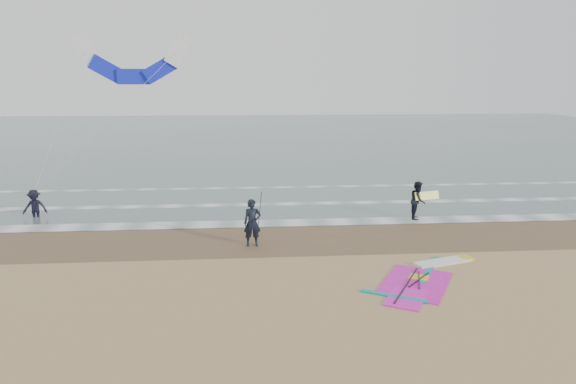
{
  "coord_description": "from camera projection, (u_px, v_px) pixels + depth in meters",
  "views": [
    {
      "loc": [
        -2.19,
        -14.91,
        6.5
      ],
      "look_at": [
        -0.6,
        5.0,
        2.2
      ],
      "focal_mm": 32.0,
      "sensor_mm": 36.0,
      "label": 1
    }
  ],
  "objects": [
    {
      "name": "person_standing",
      "position": [
        252.0,
        223.0,
        20.57
      ],
      "size": [
        0.74,
        0.52,
        1.92
      ],
      "primitive_type": "imported",
      "rotation": [
        0.0,
        0.0,
        0.08
      ],
      "color": "black",
      "rests_on": "ground"
    },
    {
      "name": "ground",
      "position": [
        320.0,
        294.0,
        16.07
      ],
      "size": [
        120.0,
        120.0,
        0.0
      ],
      "primitive_type": "plane",
      "color": "tan",
      "rests_on": "ground"
    },
    {
      "name": "foam_waterline",
      "position": [
        291.0,
        211.0,
        26.24
      ],
      "size": [
        120.0,
        9.15,
        0.02
      ],
      "color": "white",
      "rests_on": "ground"
    },
    {
      "name": "person_wading",
      "position": [
        34.0,
        200.0,
        24.89
      ],
      "size": [
        1.17,
        0.74,
        1.74
      ],
      "primitive_type": "imported",
      "rotation": [
        0.0,
        0.0,
        0.09
      ],
      "color": "black",
      "rests_on": "ground"
    },
    {
      "name": "person_walking",
      "position": [
        418.0,
        200.0,
        24.64
      ],
      "size": [
        0.98,
        1.09,
        1.85
      ],
      "primitive_type": "imported",
      "rotation": [
        0.0,
        0.0,
        1.19
      ],
      "color": "black",
      "rests_on": "ground"
    },
    {
      "name": "surf_kite",
      "position": [
        133.0,
        63.0,
        27.34
      ],
      "size": [
        7.6,
        3.79,
        7.98
      ],
      "color": "white",
      "rests_on": "ground"
    },
    {
      "name": "carried_kiteboard",
      "position": [
        427.0,
        196.0,
        24.52
      ],
      "size": [
        1.3,
        0.51,
        0.39
      ],
      "color": "yellow",
      "rests_on": "ground"
    },
    {
      "name": "held_pole",
      "position": [
        260.0,
        212.0,
        20.5
      ],
      "size": [
        0.17,
        0.86,
        1.82
      ],
      "color": "black",
      "rests_on": "ground"
    },
    {
      "name": "windsurf_rig",
      "position": [
        425.0,
        277.0,
        17.36
      ],
      "size": [
        4.86,
        4.6,
        0.12
      ],
      "color": "white",
      "rests_on": "ground"
    },
    {
      "name": "wet_sand_band",
      "position": [
        300.0,
        237.0,
        21.92
      ],
      "size": [
        120.0,
        5.0,
        0.01
      ],
      "primitive_type": "cube",
      "color": "brown",
      "rests_on": "ground"
    },
    {
      "name": "sea_water",
      "position": [
        265.0,
        136.0,
        62.85
      ],
      "size": [
        120.0,
        80.0,
        0.02
      ],
      "primitive_type": "cube",
      "color": "#47605E",
      "rests_on": "ground"
    }
  ]
}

